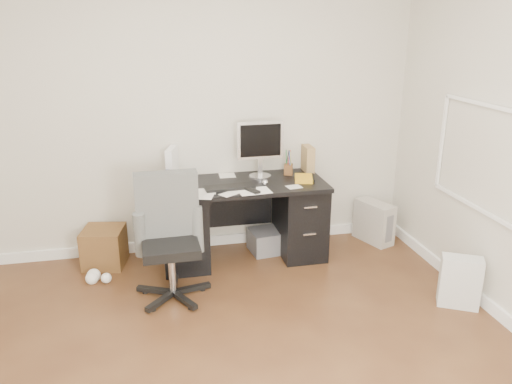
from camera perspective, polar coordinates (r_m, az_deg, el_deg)
ground at (r=3.41m, az=-1.09°, el=-20.01°), size 4.00×4.00×0.00m
room_shell at (r=2.73m, az=-0.76°, el=8.75°), size 4.02×4.02×2.71m
desk at (r=4.67m, az=-1.46°, el=-3.02°), size 1.50×0.70×0.75m
loose_papers at (r=4.47m, az=-3.89°, el=0.73°), size 1.10×0.60×0.00m
lcd_monitor at (r=4.63m, az=0.47°, el=4.91°), size 0.44×0.25×0.54m
keyboard at (r=4.38m, az=-3.01°, el=0.54°), size 0.45×0.18×0.02m
computer_mouse at (r=4.46m, az=1.04°, el=1.08°), size 0.07×0.07×0.05m
travel_mug at (r=4.44m, az=-10.05°, el=1.44°), size 0.08×0.08×0.16m
white_binder at (r=4.64m, az=-9.56°, el=3.16°), size 0.19×0.29×0.31m
magazine_file at (r=4.89m, az=5.95°, el=3.80°), size 0.11×0.22×0.25m
pen_cup at (r=4.77m, az=3.74°, el=3.40°), size 0.13×0.13×0.24m
yellow_book at (r=4.62m, az=5.55°, el=1.55°), size 0.22×0.26×0.04m
paper_remote at (r=4.31m, az=-0.19°, el=0.23°), size 0.29×0.24×0.02m
office_chair at (r=4.01m, az=-9.79°, el=-5.40°), size 0.59×0.59×1.02m
pc_tower at (r=5.23m, az=13.33°, el=-3.34°), size 0.32×0.46×0.42m
shopping_bag at (r=4.28m, az=22.27°, el=-9.48°), size 0.37×0.34×0.41m
wicker_basket at (r=4.82m, az=-16.95°, el=-6.02°), size 0.42×0.42×0.36m
desk_printer at (r=4.91m, az=1.53°, el=-5.54°), size 0.41×0.35×0.22m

